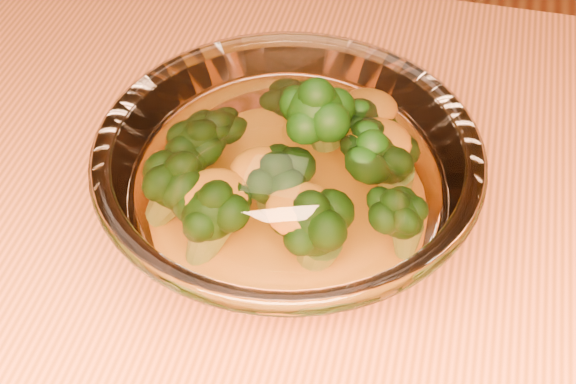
% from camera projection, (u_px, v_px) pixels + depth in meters
% --- Properties ---
extents(glass_bowl, '(0.21, 0.21, 0.09)m').
position_uv_depth(glass_bowl, '(288.00, 198.00, 0.46)').
color(glass_bowl, white).
rests_on(glass_bowl, table).
extents(cheese_sauce, '(0.11, 0.11, 0.03)m').
position_uv_depth(cheese_sauce, '(288.00, 221.00, 0.47)').
color(cheese_sauce, '#FAB215').
rests_on(cheese_sauce, glass_bowl).
extents(broccoli_heap, '(0.16, 0.13, 0.08)m').
position_uv_depth(broccoli_heap, '(291.00, 168.00, 0.45)').
color(broccoli_heap, black).
rests_on(broccoli_heap, cheese_sauce).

